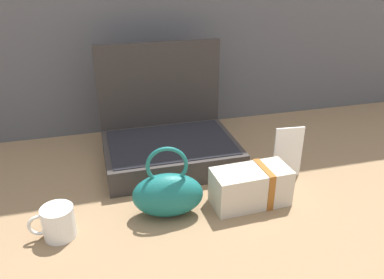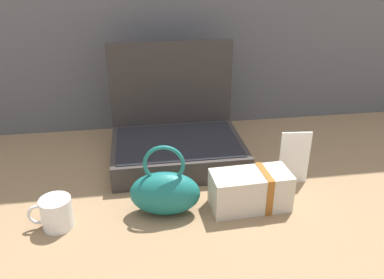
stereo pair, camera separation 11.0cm
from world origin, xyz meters
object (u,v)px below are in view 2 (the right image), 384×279
Objects in this scene: open_suitcase at (176,137)px; cream_toiletry_bag at (251,190)px; info_card_left at (294,158)px; coffee_mug at (56,213)px; teal_pouch_handbag at (165,192)px.

open_suitcase reaches higher than cream_toiletry_bag.
open_suitcase is at bearing 118.15° from cream_toiletry_bag.
cream_toiletry_bag is 1.30× the size of info_card_left.
coffee_mug is 0.67× the size of info_card_left.
teal_pouch_handbag is at bearing -160.60° from info_card_left.
open_suitcase is 0.34m from teal_pouch_handbag.
cream_toiletry_bag is at bearing -61.85° from open_suitcase.
teal_pouch_handbag is 0.94× the size of cream_toiletry_bag.
open_suitcase reaches higher than info_card_left.
teal_pouch_handbag reaches higher than cream_toiletry_bag.
teal_pouch_handbag is 1.22× the size of info_card_left.
open_suitcase is 0.42m from info_card_left.
teal_pouch_handbag is 0.44m from info_card_left.
info_card_left is (0.42, 0.10, 0.02)m from teal_pouch_handbag.
teal_pouch_handbag is at bearing -102.10° from open_suitcase.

